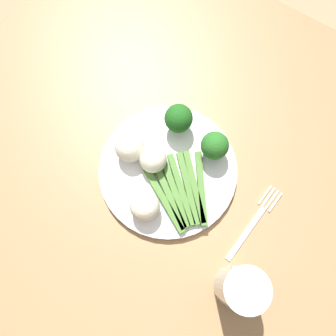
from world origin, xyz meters
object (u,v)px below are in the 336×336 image
at_px(plate, 168,170).
at_px(cauliflower_left, 153,159).
at_px(broccoli_back_right, 213,145).
at_px(asparagus_bundle, 181,191).
at_px(cauliflower_edge, 145,206).
at_px(water_glass, 240,288).
at_px(broccoli_near_center, 178,119).
at_px(fork, 254,222).
at_px(cauliflower_back, 130,147).
at_px(dining_table, 194,187).

bearing_deg(plate, cauliflower_left, -166.87).
bearing_deg(plate, broccoli_back_right, 56.46).
bearing_deg(asparagus_bundle, cauliflower_edge, 99.43).
distance_m(cauliflower_left, water_glass, 0.27).
xyz_separation_m(broccoli_near_center, fork, (0.22, -0.08, -0.05)).
bearing_deg(asparagus_bundle, water_glass, -168.36).
bearing_deg(broccoli_back_right, plate, -123.54).
relative_size(broccoli_back_right, cauliflower_back, 1.14).
distance_m(cauliflower_left, fork, 0.22).
height_order(asparagus_bundle, cauliflower_edge, cauliflower_edge).
relative_size(broccoli_near_center, cauliflower_back, 1.18).
distance_m(broccoli_back_right, cauliflower_edge, 0.17).
bearing_deg(water_glass, asparagus_bundle, 152.01).
xyz_separation_m(cauliflower_back, water_glass, (0.29, -0.10, 0.01)).
relative_size(dining_table, broccoli_back_right, 17.53).
bearing_deg(plate, fork, 1.53).
relative_size(plate, broccoli_near_center, 3.99).
height_order(broccoli_near_center, water_glass, water_glass).
bearing_deg(water_glass, cauliflower_back, 160.91).
distance_m(asparagus_bundle, broccoli_near_center, 0.14).
bearing_deg(cauliflower_edge, plate, 95.56).
bearing_deg(asparagus_bundle, broccoli_near_center, -14.38).
bearing_deg(cauliflower_back, dining_table, 17.64).
bearing_deg(dining_table, cauliflower_edge, -110.90).
height_order(dining_table, cauliflower_edge, cauliflower_edge).
relative_size(cauliflower_left, fork, 0.31).
height_order(broccoli_back_right, water_glass, water_glass).
distance_m(fork, water_glass, 0.13).
bearing_deg(cauliflower_left, asparagus_bundle, -12.57).
height_order(broccoli_near_center, fork, broccoli_near_center).
bearing_deg(fork, asparagus_bundle, 105.33).
distance_m(cauliflower_back, water_glass, 0.31).
bearing_deg(fork, cauliflower_back, 97.79).
relative_size(plate, cauliflower_edge, 4.89).
xyz_separation_m(plate, broccoli_near_center, (-0.03, 0.08, 0.05)).
distance_m(plate, cauliflower_edge, 0.09).
xyz_separation_m(asparagus_bundle, broccoli_back_right, (0.00, 0.10, 0.03)).
bearing_deg(cauliflower_left, broccoli_back_right, 46.21).
xyz_separation_m(broccoli_back_right, cauliflower_edge, (-0.04, -0.16, -0.01)).
height_order(cauliflower_edge, water_glass, water_glass).
height_order(cauliflower_left, water_glass, water_glass).
height_order(asparagus_bundle, fork, asparagus_bundle).
xyz_separation_m(dining_table, cauliflower_back, (-0.13, -0.04, 0.16)).
distance_m(broccoli_back_right, cauliflower_back, 0.16).
relative_size(cauliflower_left, cauliflower_edge, 0.94).
distance_m(plate, cauliflower_left, 0.04).
bearing_deg(fork, cauliflower_left, 97.22).
height_order(plate, broccoli_back_right, broccoli_back_right).
distance_m(plate, broccoli_near_center, 0.10).
bearing_deg(plate, asparagus_bundle, -27.03).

